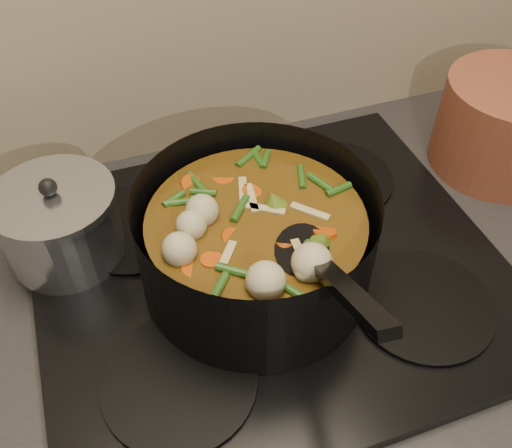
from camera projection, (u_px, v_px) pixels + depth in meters
name	position (u px, v px, depth m)	size (l,w,h in m)	color
counter	(266.00, 421.00, 1.12)	(2.64, 0.64, 0.91)	brown
stovetop	(270.00, 269.00, 0.78)	(0.62, 0.54, 0.03)	black
stockpot	(256.00, 243.00, 0.71)	(0.36, 0.44, 0.22)	black
saucepan	(61.00, 224.00, 0.75)	(0.16, 0.16, 0.13)	silver
terracotta_crock	(505.00, 125.00, 0.91)	(0.21, 0.21, 0.15)	brown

